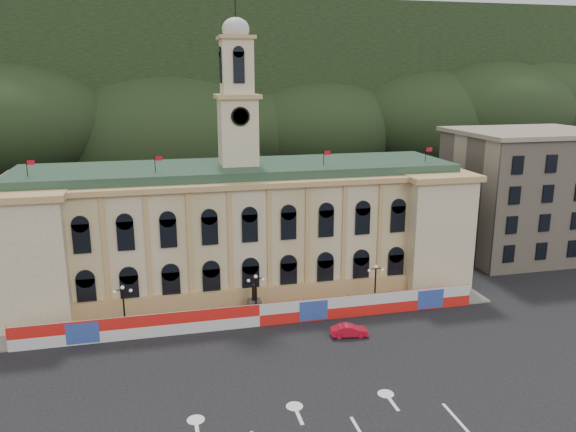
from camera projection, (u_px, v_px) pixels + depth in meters
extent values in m
plane|color=black|center=(293.00, 403.00, 46.30)|extent=(260.00, 260.00, 0.00)
cube|color=black|center=(186.00, 90.00, 163.54)|extent=(230.00, 70.00, 44.00)
cube|color=#595651|center=(321.00, 61.00, 150.58)|extent=(22.00, 8.00, 14.00)
cube|color=beige|center=(240.00, 232.00, 71.00)|extent=(55.00, 15.00, 14.00)
cube|color=tan|center=(251.00, 298.00, 65.06)|extent=(56.00, 0.80, 2.40)
cube|color=tan|center=(239.00, 175.00, 69.21)|extent=(56.20, 16.20, 0.60)
cube|color=#2B4835|center=(239.00, 169.00, 69.04)|extent=(53.00, 13.00, 1.20)
cube|color=beige|center=(40.00, 247.00, 64.78)|extent=(8.00, 17.00, 14.00)
cube|color=beige|center=(415.00, 223.00, 75.33)|extent=(8.00, 17.00, 14.00)
cube|color=beige|center=(238.00, 132.00, 67.91)|extent=(4.40, 4.40, 8.00)
cube|color=tan|center=(237.00, 96.00, 66.89)|extent=(5.20, 5.20, 0.50)
cube|color=beige|center=(237.00, 68.00, 66.08)|extent=(3.60, 3.60, 6.50)
cube|color=tan|center=(236.00, 38.00, 65.25)|extent=(4.20, 4.20, 0.40)
cylinder|color=black|center=(240.00, 116.00, 65.26)|extent=(2.20, 0.20, 2.20)
ellipsoid|color=beige|center=(236.00, 29.00, 65.03)|extent=(3.20, 3.20, 2.72)
cylinder|color=black|center=(235.00, 0.00, 64.24)|extent=(0.12, 0.12, 5.00)
cube|color=tan|center=(525.00, 195.00, 83.00)|extent=(20.00, 16.00, 18.00)
cube|color=gray|center=(531.00, 132.00, 80.72)|extent=(21.00, 17.00, 0.60)
cube|color=red|center=(259.00, 315.00, 60.14)|extent=(50.00, 0.25, 2.50)
cube|color=#2F499F|center=(82.00, 333.00, 55.97)|extent=(3.20, 0.05, 2.20)
cube|color=#2F499F|center=(314.00, 311.00, 61.36)|extent=(3.20, 0.05, 2.20)
cube|color=#2F499F|center=(431.00, 299.00, 64.50)|extent=(3.20, 0.05, 2.20)
cube|color=slate|center=(255.00, 315.00, 63.02)|extent=(56.00, 5.50, 0.16)
cube|color=#595651|center=(255.00, 307.00, 63.06)|extent=(1.40, 1.40, 1.80)
cylinder|color=black|center=(254.00, 293.00, 62.64)|extent=(0.60, 0.60, 1.60)
sphere|color=black|center=(254.00, 286.00, 62.42)|extent=(0.44, 0.44, 0.44)
cylinder|color=black|center=(126.00, 330.00, 59.15)|extent=(0.44, 0.44, 0.30)
cylinder|color=black|center=(124.00, 310.00, 58.60)|extent=(0.18, 0.18, 4.80)
cube|color=black|center=(123.00, 290.00, 58.04)|extent=(1.60, 0.08, 0.08)
sphere|color=silver|center=(115.00, 292.00, 57.90)|extent=(0.36, 0.36, 0.36)
sphere|color=silver|center=(131.00, 290.00, 58.26)|extent=(0.36, 0.36, 0.36)
sphere|color=silver|center=(122.00, 287.00, 57.98)|extent=(0.40, 0.40, 0.40)
cylinder|color=black|center=(256.00, 317.00, 62.30)|extent=(0.44, 0.44, 0.30)
cylinder|color=black|center=(256.00, 298.00, 61.75)|extent=(0.18, 0.18, 4.80)
cube|color=black|center=(256.00, 279.00, 61.18)|extent=(1.60, 0.08, 0.08)
sphere|color=silver|center=(249.00, 281.00, 61.04)|extent=(0.36, 0.36, 0.36)
sphere|color=silver|center=(263.00, 279.00, 61.40)|extent=(0.36, 0.36, 0.36)
sphere|color=silver|center=(256.00, 276.00, 61.12)|extent=(0.40, 0.40, 0.40)
cylinder|color=black|center=(374.00, 306.00, 65.44)|extent=(0.44, 0.44, 0.30)
cylinder|color=black|center=(375.00, 287.00, 64.89)|extent=(0.18, 0.18, 4.80)
cube|color=black|center=(376.00, 269.00, 64.33)|extent=(1.60, 0.08, 0.08)
sphere|color=silver|center=(369.00, 270.00, 64.19)|extent=(0.36, 0.36, 0.36)
sphere|color=silver|center=(382.00, 269.00, 64.55)|extent=(0.36, 0.36, 0.36)
sphere|color=silver|center=(376.00, 267.00, 64.27)|extent=(0.40, 0.40, 0.40)
imported|color=red|center=(349.00, 331.00, 57.93)|extent=(2.36, 4.23, 1.28)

